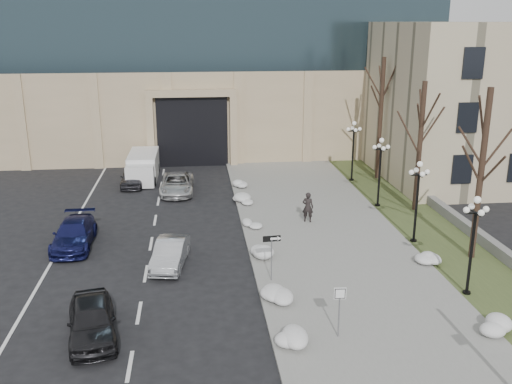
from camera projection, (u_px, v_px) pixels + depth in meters
sidewalk at (324, 236)px, 33.23m from camera, size 9.00×40.00×0.12m
curb at (248, 239)px, 32.75m from camera, size 0.30×40.00×0.14m
grass_strip at (431, 231)px, 33.92m from camera, size 4.00×40.00×0.10m
stone_wall at (449, 215)px, 35.95m from camera, size 0.50×30.00×0.70m
classical_building at (509, 98)px, 46.79m from camera, size 22.00×18.12×12.00m
car_a at (92, 320)px, 22.45m from camera, size 2.59×4.74×1.53m
car_b at (170, 253)px, 29.12m from camera, size 2.06×4.33×1.37m
car_c at (74, 234)px, 31.63m from camera, size 2.14×5.07×1.46m
car_d at (177, 184)px, 41.48m from camera, size 2.48×5.13×1.41m
car_e at (132, 177)px, 43.28m from camera, size 1.70×4.07×1.38m
pedestrian at (308, 207)px, 35.13m from camera, size 0.81×0.67×1.89m
box_truck at (143, 167)px, 45.17m from camera, size 2.28×6.28×1.99m
one_way_sign at (275, 244)px, 26.87m from camera, size 0.90×0.25×2.40m
keep_sign at (340, 302)px, 22.08m from camera, size 0.48×0.08×2.23m
snow_clump_b at (289, 340)px, 21.89m from camera, size 1.10×1.60×0.36m
snow_clump_c at (274, 294)px, 25.63m from camera, size 1.10×1.60×0.36m
snow_clump_d at (256, 252)px, 30.27m from camera, size 1.10×1.60×0.36m
snow_clump_e at (254, 223)px, 34.63m from camera, size 1.10×1.60×0.36m
snow_clump_f at (241, 200)px, 39.05m from camera, size 1.10×1.60×0.36m
snow_clump_g at (240, 185)px, 42.71m from camera, size 1.10×1.60×0.36m
snow_clump_h at (494, 326)px, 22.92m from camera, size 1.10×1.60×0.36m
snow_clump_i at (426, 259)px, 29.33m from camera, size 1.10×1.60×0.36m
lamppost_a at (474, 233)px, 25.26m from camera, size 1.18×1.18×4.76m
lamppost_b at (418, 191)px, 31.44m from camera, size 1.18×1.18×4.76m
lamppost_c at (380, 163)px, 37.63m from camera, size 1.18×1.18×4.76m
lamppost_d at (353, 143)px, 43.82m from camera, size 1.18×1.18×4.76m
tree_near at (484, 151)px, 28.50m from camera, size 3.20×3.20×9.00m
tree_mid at (421, 129)px, 36.21m from camera, size 3.20×3.20×8.50m
tree_far at (382, 102)px, 43.64m from camera, size 3.20×3.20×9.50m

